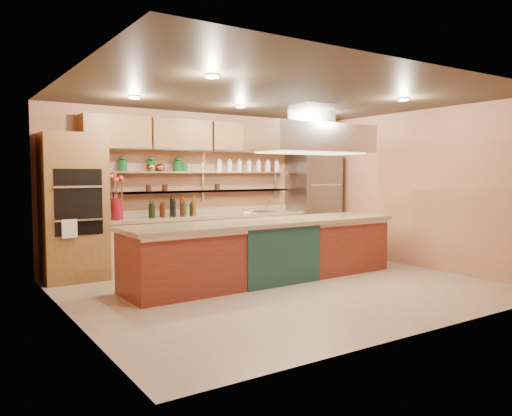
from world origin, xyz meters
TOP-DOWN VIEW (x-y plane):
  - floor at (0.00, 0.00)m, footprint 6.00×5.00m
  - ceiling at (0.00, 0.00)m, footprint 6.00×5.00m
  - wall_back at (0.00, 2.50)m, footprint 6.00×0.04m
  - wall_front at (0.00, -2.50)m, footprint 6.00×0.04m
  - wall_left at (-3.00, 0.00)m, footprint 0.04×5.00m
  - wall_right at (3.00, 0.00)m, footprint 0.04×5.00m
  - oven_stack at (-2.45, 2.18)m, footprint 0.95×0.64m
  - refrigerator at (2.35, 2.14)m, footprint 0.95×0.72m
  - back_counter at (-0.05, 2.20)m, footprint 3.84×0.64m
  - wall_shelf_lower at (-0.05, 2.37)m, footprint 3.60×0.26m
  - wall_shelf_upper at (-0.05, 2.37)m, footprint 3.60×0.26m
  - upper_cabinets at (0.00, 2.32)m, footprint 4.60×0.36m
  - range_hood at (0.97, 0.56)m, footprint 2.00×1.00m
  - ceiling_downlights at (0.00, 0.20)m, footprint 4.00×2.80m
  - island at (0.07, 0.56)m, footprint 4.54×1.09m
  - flower_vase at (-1.78, 2.15)m, footprint 0.20×0.20m
  - oil_bottle_cluster at (-0.80, 2.15)m, footprint 0.91×0.36m
  - kitchen_scale at (0.69, 2.15)m, footprint 0.17×0.15m
  - bar_faucet at (1.23, 2.25)m, footprint 0.03×0.03m
  - copper_kettle at (-0.94, 2.37)m, footprint 0.18×0.18m
  - green_canister at (-0.49, 2.37)m, footprint 0.16×0.16m

SIDE VIEW (x-z plane):
  - floor at x=0.00m, z-range -0.02..0.00m
  - back_counter at x=-0.05m, z-range 0.00..0.93m
  - island at x=0.07m, z-range 0.00..0.94m
  - kitchen_scale at x=0.69m, z-range 0.93..1.01m
  - bar_faucet at x=1.23m, z-range 0.93..1.13m
  - refrigerator at x=2.35m, z-range 0.00..2.10m
  - oil_bottle_cluster at x=-0.80m, z-range 0.93..1.22m
  - flower_vase at x=-1.78m, z-range 0.93..1.27m
  - oven_stack at x=-2.45m, z-range 0.00..2.30m
  - wall_shelf_lower at x=-0.05m, z-range 1.34..1.36m
  - wall_back at x=0.00m, z-range 0.00..2.80m
  - wall_front at x=0.00m, z-range 0.00..2.80m
  - wall_left at x=-3.00m, z-range 0.00..2.80m
  - wall_right at x=3.00m, z-range 0.00..2.80m
  - wall_shelf_upper at x=-0.05m, z-range 1.69..1.71m
  - copper_kettle at x=-0.94m, z-range 1.71..1.85m
  - green_canister at x=-0.49m, z-range 1.71..1.89m
  - range_hood at x=0.97m, z-range 2.02..2.48m
  - upper_cabinets at x=0.00m, z-range 2.08..2.62m
  - ceiling_downlights at x=0.00m, z-range 2.76..2.78m
  - ceiling at x=0.00m, z-range 2.79..2.81m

